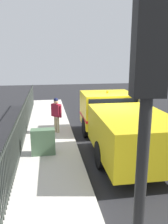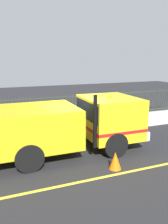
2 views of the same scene
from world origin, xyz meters
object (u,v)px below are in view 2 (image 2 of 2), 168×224
object	(u,v)px
utility_cabinet	(39,119)
work_truck	(68,122)
traffic_cone	(115,161)
worker_standing	(89,106)

from	to	relation	value
utility_cabinet	work_truck	bearing A→B (deg)	-170.17
utility_cabinet	traffic_cone	world-z (taller)	utility_cabinet
worker_standing	utility_cabinet	world-z (taller)	worker_standing
work_truck	traffic_cone	bearing A→B (deg)	27.68
utility_cabinet	traffic_cone	size ratio (longest dim) A/B	1.70
work_truck	traffic_cone	distance (m)	2.41
work_truck	utility_cabinet	world-z (taller)	work_truck
worker_standing	traffic_cone	distance (m)	4.65
work_truck	worker_standing	distance (m)	3.15
traffic_cone	utility_cabinet	bearing A→B (deg)	16.94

